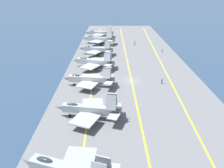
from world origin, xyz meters
The scene contains 15 objects.
ground_plane centered at (0.00, 0.00, 0.00)m, with size 2000.00×2000.00×0.00m, color navy.
carrier_deck centered at (0.00, 0.00, 0.20)m, with size 212.71×44.00×0.40m, color slate.
deck_stripe_foul_line centered at (0.00, -12.10, 0.40)m, with size 191.44×0.36×0.01m, color yellow.
deck_stripe_centerline centered at (0.00, 0.00, 0.40)m, with size 191.44×0.36×0.01m, color yellow.
deck_stripe_edge_line centered at (0.00, 12.10, 0.40)m, with size 191.44×0.36×0.01m, color yellow.
parked_jet_third centered at (-22.51, 11.24, 2.75)m, with size 13.32×15.24×6.36m.
parked_jet_fourth centered at (-4.31, 12.72, 2.71)m, with size 11.99×15.59×5.80m.
parked_jet_fifth centered at (12.20, 12.52, 2.77)m, with size 14.10×15.78×6.12m.
parked_jet_sixth centered at (29.65, 12.64, 2.88)m, with size 12.74×15.36×6.10m.
parked_jet_seventh centered at (49.35, 12.60, 3.06)m, with size 13.01×17.30×6.32m.
parked_jet_eighth centered at (66.54, 13.04, 2.88)m, with size 13.17×17.00×6.63m.
crew_yellow_vest centered at (46.39, -5.09, 1.32)m, with size 0.39×0.27×1.68m.
crew_blue_vest centered at (-2.50, -8.95, 1.38)m, with size 0.44×0.37×1.78m.
crew_green_vest centered at (49.42, -5.72, 1.36)m, with size 0.33×0.42×1.74m.
crew_purple_vest centered at (32.31, -16.02, 1.34)m, with size 0.46×0.43×1.71m.
Camera 1 is at (-68.53, 6.42, 28.17)m, focal length 38.00 mm.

